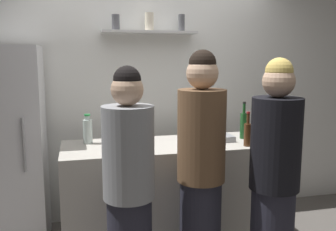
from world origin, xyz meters
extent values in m
cube|color=white|center=(0.00, 1.25, 1.30)|extent=(4.80, 0.10, 2.60)
cube|color=silver|center=(-0.08, 1.09, 1.93)|extent=(0.94, 0.22, 0.02)
cylinder|color=#4C4C51|center=(-0.41, 1.09, 2.02)|extent=(0.08, 0.08, 0.15)
cylinder|color=beige|center=(-0.08, 1.09, 2.03)|extent=(0.09, 0.09, 0.18)
cylinder|color=#4C4C51|center=(0.25, 1.09, 2.03)|extent=(0.06, 0.06, 0.17)
cube|color=white|center=(-1.40, 0.85, 0.89)|extent=(0.61, 0.57, 1.79)
cylinder|color=#99999E|center=(-1.23, 0.55, 0.98)|extent=(0.02, 0.02, 0.45)
cube|color=#B7B2A8|center=(-0.03, 0.50, 0.47)|extent=(1.83, 0.70, 0.94)
cube|color=gray|center=(0.40, 0.52, 0.96)|extent=(0.34, 0.24, 0.05)
cylinder|color=#B2B2B7|center=(0.10, 0.27, 0.99)|extent=(0.11, 0.11, 0.11)
cylinder|color=silver|center=(0.09, 0.29, 1.06)|extent=(0.04, 0.03, 0.18)
cylinder|color=silver|center=(0.10, 0.30, 1.05)|extent=(0.02, 0.01, 0.15)
cylinder|color=silver|center=(0.08, 0.27, 1.06)|extent=(0.01, 0.02, 0.18)
cylinder|color=silver|center=(0.10, 0.28, 1.05)|extent=(0.02, 0.01, 0.15)
cylinder|color=silver|center=(0.10, 0.25, 1.05)|extent=(0.03, 0.02, 0.16)
cylinder|color=silver|center=(0.10, 0.24, 1.05)|extent=(0.02, 0.01, 0.17)
cylinder|color=silver|center=(0.12, 0.25, 1.05)|extent=(0.01, 0.01, 0.15)
cylinder|color=#472814|center=(0.60, 0.25, 1.03)|extent=(0.06, 0.06, 0.19)
cylinder|color=#472814|center=(0.60, 0.25, 1.17)|extent=(0.03, 0.03, 0.09)
cylinder|color=maroon|center=(0.60, 0.25, 1.23)|extent=(0.03, 0.03, 0.02)
cylinder|color=#19471E|center=(0.70, 0.54, 1.06)|extent=(0.07, 0.07, 0.24)
cylinder|color=#19471E|center=(0.70, 0.54, 1.22)|extent=(0.03, 0.03, 0.09)
cylinder|color=black|center=(0.70, 0.54, 1.27)|extent=(0.03, 0.03, 0.02)
cylinder|color=silver|center=(-0.71, 0.68, 1.04)|extent=(0.08, 0.08, 0.21)
cylinder|color=silver|center=(-0.71, 0.68, 1.17)|extent=(0.04, 0.04, 0.03)
cylinder|color=#268C3F|center=(-0.71, 0.68, 1.19)|extent=(0.05, 0.05, 0.02)
cylinder|color=black|center=(0.50, -0.38, 1.11)|extent=(0.34, 0.34, 0.63)
sphere|color=#D8AD8C|center=(0.50, -0.38, 1.53)|extent=(0.22, 0.22, 0.22)
sphere|color=#D8B759|center=(0.50, -0.38, 1.60)|extent=(0.18, 0.18, 0.18)
cylinder|color=gray|center=(-0.48, -0.25, 1.08)|extent=(0.34, 0.34, 0.61)
sphere|color=#D8AD8C|center=(-0.48, -0.25, 1.49)|extent=(0.21, 0.21, 0.21)
sphere|color=black|center=(-0.48, -0.25, 1.55)|extent=(0.18, 0.18, 0.18)
cylinder|color=brown|center=(0.04, -0.17, 1.14)|extent=(0.34, 0.34, 0.65)
sphere|color=#D8AD8C|center=(0.04, -0.17, 1.58)|extent=(0.22, 0.22, 0.22)
sphere|color=black|center=(0.04, -0.17, 1.65)|extent=(0.19, 0.19, 0.19)
camera|label=1|loc=(-0.79, -2.56, 1.69)|focal=39.34mm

